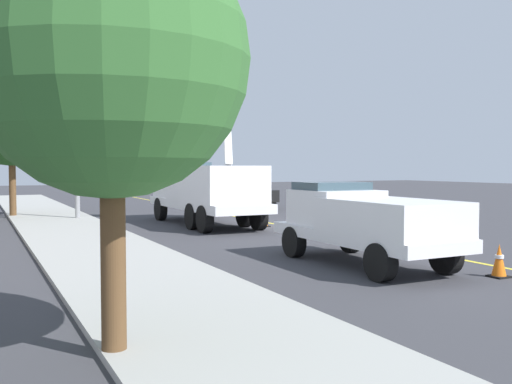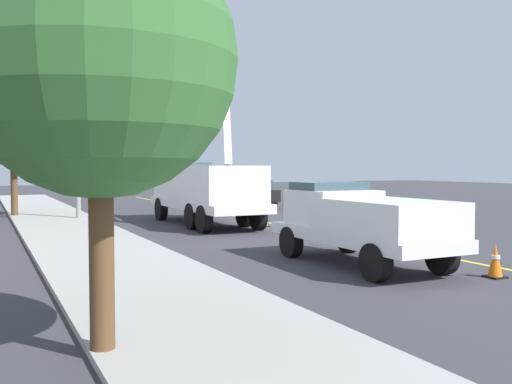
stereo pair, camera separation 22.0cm
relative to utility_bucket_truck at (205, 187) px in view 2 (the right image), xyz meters
name	(u,v)px [view 2 (the right image)]	position (x,y,z in m)	size (l,w,h in m)	color
ground	(282,225)	(-1.85, -2.76, -1.62)	(120.00, 120.00, 0.00)	#38383D
sidewalk_far_side	(76,234)	(-1.81, 5.61, -1.56)	(60.00, 3.60, 0.12)	#9E9E99
lane_centre_stripe	(282,225)	(-1.85, -2.76, -1.61)	(50.00, 0.16, 0.01)	yellow
utility_bucket_truck	(205,187)	(0.00, 0.00, 0.00)	(8.21, 2.65, 7.22)	white
service_pickup_truck	(361,221)	(-11.15, 0.07, -0.50)	(5.61, 2.21, 2.06)	white
passing_minivan	(248,192)	(8.14, -5.89, -0.64)	(4.81, 1.97, 1.69)	black
traffic_cone_leading	(495,261)	(-13.77, -1.66, -1.25)	(0.40, 0.40, 0.75)	black
traffic_cone_mid_front	(341,232)	(-7.55, -1.81, -1.24)	(0.40, 0.40, 0.77)	black
traffic_cone_mid_rear	(264,218)	(-1.93, -1.89, -1.27)	(0.40, 0.40, 0.71)	black
traffic_cone_trailing	(219,209)	(3.40, -2.05, -1.25)	(0.40, 0.40, 0.74)	black
traffic_signal_mast	(85,86)	(2.05, 4.57, 4.28)	(7.44, 0.58, 8.43)	gray
street_tree_left	(99,61)	(-15.27, 7.23, 2.20)	(3.55, 3.55, 5.60)	brown
street_tree_right	(13,119)	(7.09, 7.17, 3.15)	(4.53, 4.53, 7.04)	brown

